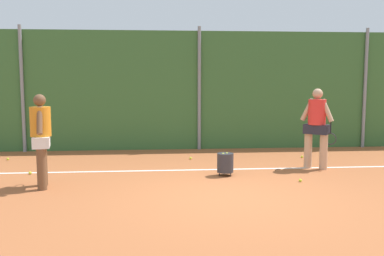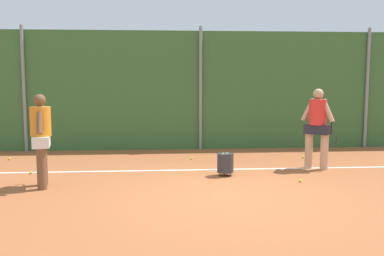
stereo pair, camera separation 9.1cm
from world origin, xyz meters
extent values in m
plane|color=#A85B33|center=(0.00, 1.58, 0.00)|extent=(27.28, 27.28, 0.00)
cube|color=#386633|center=(0.00, 5.38, 1.76)|extent=(17.73, 0.25, 3.52)
cylinder|color=gray|center=(-5.12, 5.21, 1.82)|extent=(0.10, 0.10, 3.64)
cylinder|color=gray|center=(0.00, 5.21, 1.82)|extent=(0.10, 0.10, 3.64)
cylinder|color=gray|center=(5.12, 5.21, 1.82)|extent=(0.10, 0.10, 3.64)
cube|color=white|center=(0.00, 2.27, 0.00)|extent=(12.96, 0.10, 0.01)
cylinder|color=brown|center=(-3.50, 0.72, 0.40)|extent=(0.18, 0.18, 0.81)
cylinder|color=brown|center=(-3.57, 1.07, 0.40)|extent=(0.18, 0.18, 0.81)
cube|color=white|center=(-3.53, 0.89, 0.91)|extent=(0.41, 0.59, 0.21)
cylinder|color=orange|center=(-3.53, 0.89, 1.31)|extent=(0.39, 0.39, 0.57)
sphere|color=brown|center=(-3.53, 0.89, 1.72)|extent=(0.23, 0.23, 0.23)
cylinder|color=brown|center=(-3.49, 0.67, 1.35)|extent=(0.15, 0.32, 0.54)
cylinder|color=brown|center=(-3.58, 1.11, 1.35)|extent=(0.15, 0.32, 0.54)
cylinder|color=black|center=(-3.64, 1.19, 0.97)|extent=(0.03, 0.03, 0.28)
torus|color=#26262B|center=(-3.64, 1.19, 0.70)|extent=(0.08, 0.28, 0.28)
cylinder|color=tan|center=(2.33, 2.32, 0.42)|extent=(0.18, 0.18, 0.83)
cylinder|color=tan|center=(2.62, 2.09, 0.42)|extent=(0.18, 0.18, 0.83)
cube|color=#23232D|center=(2.48, 2.21, 0.94)|extent=(0.64, 0.60, 0.22)
cylinder|color=red|center=(2.48, 2.21, 1.35)|extent=(0.41, 0.41, 0.59)
sphere|color=tan|center=(2.48, 2.21, 1.78)|extent=(0.24, 0.24, 0.24)
cylinder|color=tan|center=(2.29, 2.35, 1.39)|extent=(0.30, 0.25, 0.57)
cylinder|color=tan|center=(2.66, 2.06, 1.39)|extent=(0.30, 0.25, 0.57)
cylinder|color=black|center=(2.76, 2.05, 1.00)|extent=(0.03, 0.03, 0.28)
torus|color=#26262B|center=(2.76, 2.05, 0.73)|extent=(0.24, 0.19, 0.28)
cylinder|color=#2D2D33|center=(0.21, 1.62, 0.29)|extent=(0.36, 0.36, 0.42)
cylinder|color=#2D2D33|center=(0.34, 1.62, 0.04)|extent=(0.02, 0.02, 0.08)
cylinder|color=#2D2D33|center=(0.09, 1.62, 0.04)|extent=(0.02, 0.02, 0.08)
cylinder|color=#2D2D33|center=(0.21, 1.75, 0.04)|extent=(0.02, 0.02, 0.08)
sphere|color=#CCDB33|center=(0.25, 1.65, 0.48)|extent=(0.07, 0.07, 0.07)
sphere|color=#CCDB33|center=(0.16, 1.60, 0.48)|extent=(0.07, 0.07, 0.07)
sphere|color=#CCDB33|center=(1.68, 0.91, 0.03)|extent=(0.07, 0.07, 0.07)
sphere|color=#CCDB33|center=(-4.12, 2.11, 0.03)|extent=(0.07, 0.07, 0.07)
sphere|color=#CCDB33|center=(0.32, 2.28, 0.03)|extent=(0.07, 0.07, 0.07)
sphere|color=#CCDB33|center=(-0.39, 3.59, 0.03)|extent=(0.07, 0.07, 0.07)
sphere|color=#CCDB33|center=(2.61, 3.54, 0.03)|extent=(0.07, 0.07, 0.07)
sphere|color=#CCDB33|center=(-5.17, 3.88, 0.03)|extent=(0.07, 0.07, 0.07)
camera|label=1|loc=(-1.32, -7.73, 2.16)|focal=40.85mm
camera|label=2|loc=(-1.22, -7.74, 2.16)|focal=40.85mm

